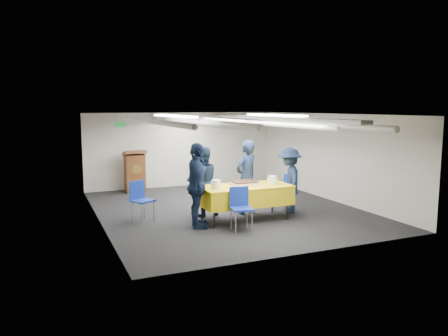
{
  "coord_description": "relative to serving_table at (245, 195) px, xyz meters",
  "views": [
    {
      "loc": [
        -4.13,
        -9.54,
        2.48
      ],
      "look_at": [
        -0.15,
        -0.2,
        1.05
      ],
      "focal_mm": 35.0,
      "sensor_mm": 36.0,
      "label": 1
    }
  ],
  "objects": [
    {
      "name": "ground",
      "position": [
        0.02,
        1.09,
        -0.56
      ],
      "size": [
        7.0,
        7.0,
        0.0
      ],
      "primitive_type": "plane",
      "color": "black",
      "rests_on": "ground"
    },
    {
      "name": "room_shell",
      "position": [
        0.12,
        1.5,
        1.25
      ],
      "size": [
        6.0,
        7.0,
        2.3
      ],
      "color": "beige",
      "rests_on": "ground"
    },
    {
      "name": "serving_table",
      "position": [
        0.0,
        0.0,
        0.0
      ],
      "size": [
        1.99,
        0.94,
        0.77
      ],
      "color": "black",
      "rests_on": "ground"
    },
    {
      "name": "sheet_cake",
      "position": [
        -0.01,
        0.06,
        0.26
      ],
      "size": [
        0.55,
        0.43,
        0.1
      ],
      "color": "white",
      "rests_on": "serving_table"
    },
    {
      "name": "plate_stack_left",
      "position": [
        -0.72,
        -0.05,
        0.29
      ],
      "size": [
        0.21,
        0.21,
        0.18
      ],
      "color": "white",
      "rests_on": "serving_table"
    },
    {
      "name": "plate_stack_right",
      "position": [
        0.65,
        -0.05,
        0.3
      ],
      "size": [
        0.23,
        0.23,
        0.18
      ],
      "color": "white",
      "rests_on": "serving_table"
    },
    {
      "name": "podium",
      "position": [
        -1.58,
        4.14,
        0.05
      ],
      "size": [
        0.62,
        0.53,
        1.25
      ],
      "color": "brown",
      "rests_on": "ground"
    },
    {
      "name": "chair_near",
      "position": [
        -0.42,
        -0.64,
        -0.03
      ],
      "size": [
        0.48,
        0.48,
        0.87
      ],
      "color": "gray",
      "rests_on": "ground"
    },
    {
      "name": "chair_right",
      "position": [
        1.28,
        0.35,
        -0.03
      ],
      "size": [
        0.52,
        0.52,
        0.87
      ],
      "color": "gray",
      "rests_on": "ground"
    },
    {
      "name": "chair_left",
      "position": [
        -2.13,
        0.88,
        -0.03
      ],
      "size": [
        0.56,
        0.56,
        0.87
      ],
      "color": "gray",
      "rests_on": "ground"
    },
    {
      "name": "sailor_a",
      "position": [
        0.29,
        0.54,
        0.3
      ],
      "size": [
        0.74,
        0.63,
        1.72
      ],
      "primitive_type": "imported",
      "rotation": [
        0.0,
        0.0,
        3.56
      ],
      "color": "black",
      "rests_on": "ground"
    },
    {
      "name": "sailor_b",
      "position": [
        -0.72,
        0.74,
        0.23
      ],
      "size": [
        0.84,
        0.7,
        1.58
      ],
      "primitive_type": "imported",
      "rotation": [
        0.0,
        0.0,
        3.27
      ],
      "color": "black",
      "rests_on": "ground"
    },
    {
      "name": "sailor_c",
      "position": [
        -1.17,
        -0.16,
        0.32
      ],
      "size": [
        0.64,
        1.1,
        1.76
      ],
      "primitive_type": "imported",
      "rotation": [
        0.0,
        0.0,
        1.35
      ],
      "color": "black",
      "rests_on": "ground"
    },
    {
      "name": "sailor_d",
      "position": [
        1.26,
        0.23,
        0.21
      ],
      "size": [
        0.91,
        1.14,
        1.54
      ],
      "primitive_type": "imported",
      "rotation": [
        0.0,
        0.0,
        -1.97
      ],
      "color": "black",
      "rests_on": "ground"
    }
  ]
}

